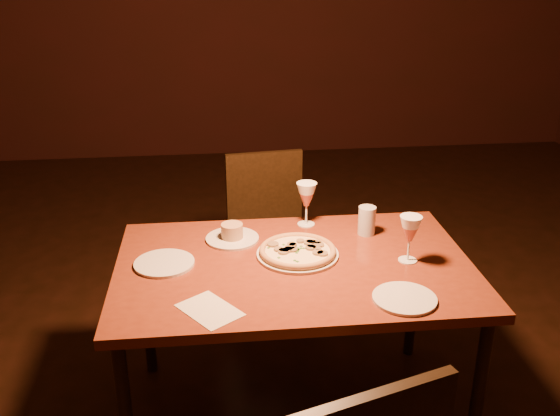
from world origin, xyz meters
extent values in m
plane|color=black|center=(0.00, 0.00, 0.00)|extent=(7.00, 7.00, 0.00)
cube|color=maroon|center=(-0.05, -0.02, 0.67)|extent=(1.30, 0.84, 0.04)
cylinder|color=black|center=(-0.64, 0.35, 0.33)|extent=(0.05, 0.05, 0.65)
cylinder|color=black|center=(0.53, -0.38, 0.33)|extent=(0.05, 0.05, 0.65)
cylinder|color=black|center=(0.54, 0.34, 0.33)|extent=(0.05, 0.05, 0.65)
cube|color=black|center=(-0.06, 0.77, 0.42)|extent=(0.43, 0.43, 0.04)
cube|color=black|center=(-0.07, 0.95, 0.62)|extent=(0.39, 0.07, 0.37)
cylinder|color=black|center=(-0.19, 0.60, 0.20)|extent=(0.03, 0.03, 0.40)
cylinder|color=black|center=(-0.23, 0.91, 0.20)|extent=(0.03, 0.03, 0.40)
cylinder|color=black|center=(0.12, 0.63, 0.20)|extent=(0.03, 0.03, 0.40)
cylinder|color=black|center=(0.08, 0.95, 0.20)|extent=(0.03, 0.03, 0.40)
cylinder|color=silver|center=(-0.03, 0.04, 0.70)|extent=(0.31, 0.31, 0.01)
cylinder|color=#FFE8AF|center=(-0.03, 0.04, 0.71)|extent=(0.28, 0.28, 0.01)
torus|color=tan|center=(-0.03, 0.04, 0.71)|extent=(0.29, 0.29, 0.02)
cylinder|color=silver|center=(-0.27, 0.21, 0.70)|extent=(0.21, 0.21, 0.01)
cylinder|color=tan|center=(-0.27, 0.21, 0.73)|extent=(0.09, 0.09, 0.06)
cylinder|color=silver|center=(0.27, 0.20, 0.75)|extent=(0.07, 0.07, 0.12)
cylinder|color=silver|center=(-0.52, 0.03, 0.70)|extent=(0.22, 0.22, 0.01)
cylinder|color=silver|center=(0.27, -0.31, 0.70)|extent=(0.21, 0.21, 0.01)
cube|color=beige|center=(-0.36, -0.30, 0.69)|extent=(0.23, 0.24, 0.00)
sphere|color=#FF8A47|center=(-0.05, -0.02, 1.55)|extent=(0.12, 0.12, 0.12)
camera|label=1|loc=(-0.34, -2.00, 1.75)|focal=40.00mm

